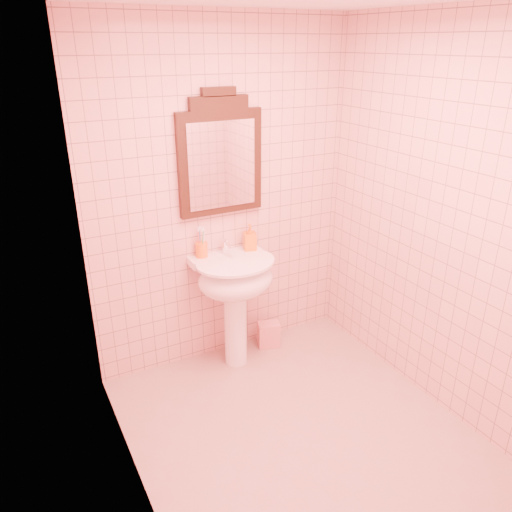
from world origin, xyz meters
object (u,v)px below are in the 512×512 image
towel (269,335)px  mirror (220,157)px  pedestal_sink (235,286)px  toothbrush_cup (202,249)px  soap_dispenser (250,237)px

towel → mirror: bearing=159.4°
pedestal_sink → towel: pedestal_sink is taller
pedestal_sink → toothbrush_cup: toothbrush_cup is taller
pedestal_sink → soap_dispenser: 0.38m
mirror → towel: size_ratio=4.10×
mirror → soap_dispenser: size_ratio=4.34×
soap_dispenser → towel: (0.14, -0.06, -0.86)m
pedestal_sink → toothbrush_cup: (-0.18, 0.18, 0.26)m
mirror → toothbrush_cup: 0.67m
towel → soap_dispenser: bearing=158.2°
pedestal_sink → towel: bearing=13.1°
mirror → toothbrush_cup: size_ratio=4.22×
toothbrush_cup → soap_dispenser: 0.37m
pedestal_sink → mirror: mirror is taller
mirror → toothbrush_cup: (-0.18, -0.02, -0.64)m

